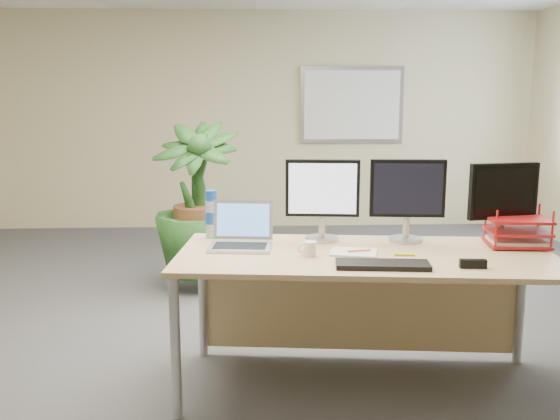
{
  "coord_description": "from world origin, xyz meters",
  "views": [
    {
      "loc": [
        -0.08,
        -3.91,
        1.73
      ],
      "look_at": [
        0.12,
        0.35,
        0.91
      ],
      "focal_mm": 40.0,
      "sensor_mm": 36.0,
      "label": 1
    }
  ],
  "objects_px": {
    "monitor_left": "(322,195)",
    "monitor_right": "(407,195)",
    "desk": "(363,277)",
    "floor_plant": "(196,206)",
    "laptop": "(241,236)"
  },
  "relations": [
    {
      "from": "monitor_left",
      "to": "floor_plant",
      "type": "bearing_deg",
      "value": 119.77
    },
    {
      "from": "desk",
      "to": "monitor_left",
      "type": "distance_m",
      "value": 0.55
    },
    {
      "from": "monitor_right",
      "to": "laptop",
      "type": "distance_m",
      "value": 1.03
    },
    {
      "from": "desk",
      "to": "laptop",
      "type": "distance_m",
      "value": 0.76
    },
    {
      "from": "desk",
      "to": "monitor_left",
      "type": "bearing_deg",
      "value": 138.08
    },
    {
      "from": "floor_plant",
      "to": "laptop",
      "type": "distance_m",
      "value": 1.75
    },
    {
      "from": "monitor_left",
      "to": "laptop",
      "type": "relative_size",
      "value": 1.27
    },
    {
      "from": "monitor_left",
      "to": "monitor_right",
      "type": "height_order",
      "value": "monitor_right"
    },
    {
      "from": "monitor_left",
      "to": "desk",
      "type": "bearing_deg",
      "value": -41.92
    },
    {
      "from": "monitor_left",
      "to": "monitor_right",
      "type": "bearing_deg",
      "value": -5.14
    },
    {
      "from": "monitor_left",
      "to": "laptop",
      "type": "height_order",
      "value": "monitor_left"
    },
    {
      "from": "monitor_left",
      "to": "monitor_right",
      "type": "relative_size",
      "value": 0.99
    },
    {
      "from": "monitor_right",
      "to": "desk",
      "type": "bearing_deg",
      "value": -151.0
    },
    {
      "from": "floor_plant",
      "to": "monitor_left",
      "type": "xyz_separation_m",
      "value": [
        0.9,
        -1.58,
        0.36
      ]
    },
    {
      "from": "floor_plant",
      "to": "monitor_right",
      "type": "bearing_deg",
      "value": -48.99
    }
  ]
}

